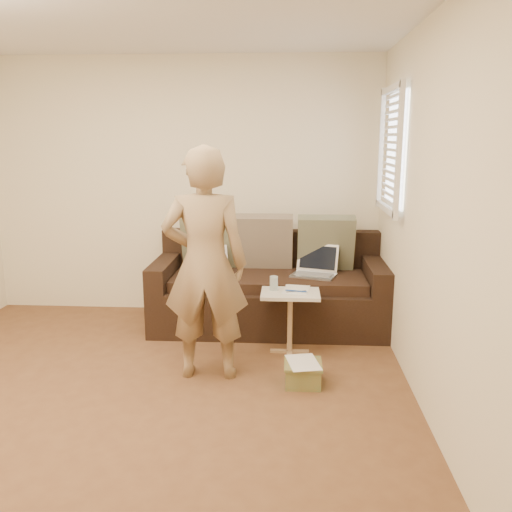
# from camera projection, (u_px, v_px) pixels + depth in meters

# --- Properties ---
(floor) EXTENTS (4.50, 4.50, 0.00)m
(floor) POSITION_uv_depth(u_px,v_px,m) (124.00, 414.00, 3.57)
(floor) COLOR brown
(floor) RESTS_ON ground
(wall_back) EXTENTS (4.00, 0.00, 4.00)m
(wall_back) POSITION_uv_depth(u_px,v_px,m) (183.00, 187.00, 5.48)
(wall_back) COLOR beige
(wall_back) RESTS_ON ground
(wall_right) EXTENTS (0.00, 4.50, 4.50)m
(wall_right) POSITION_uv_depth(u_px,v_px,m) (443.00, 225.00, 3.17)
(wall_right) COLOR beige
(wall_right) RESTS_ON ground
(window_blinds) EXTENTS (0.12, 0.88, 1.08)m
(window_blinds) POSITION_uv_depth(u_px,v_px,m) (391.00, 150.00, 4.54)
(window_blinds) COLOR white
(window_blinds) RESTS_ON wall_right
(sofa) EXTENTS (2.20, 0.95, 0.85)m
(sofa) POSITION_uv_depth(u_px,v_px,m) (269.00, 284.00, 5.15)
(sofa) COLOR black
(sofa) RESTS_ON ground
(pillow_left) EXTENTS (0.55, 0.29, 0.57)m
(pillow_left) POSITION_uv_depth(u_px,v_px,m) (210.00, 241.00, 5.34)
(pillow_left) COLOR #5F644A
(pillow_left) RESTS_ON sofa
(pillow_mid) EXTENTS (0.55, 0.27, 0.57)m
(pillow_mid) POSITION_uv_depth(u_px,v_px,m) (265.00, 242.00, 5.29)
(pillow_mid) COLOR #706150
(pillow_mid) RESTS_ON sofa
(pillow_right) EXTENTS (0.55, 0.28, 0.57)m
(pillow_right) POSITION_uv_depth(u_px,v_px,m) (326.00, 243.00, 5.23)
(pillow_right) COLOR #5F644A
(pillow_right) RESTS_ON sofa
(laptop_silver) EXTENTS (0.47, 0.40, 0.27)m
(laptop_silver) POSITION_uv_depth(u_px,v_px,m) (314.00, 276.00, 5.06)
(laptop_silver) COLOR #B7BABC
(laptop_silver) RESTS_ON sofa
(laptop_white) EXTENTS (0.44, 0.40, 0.26)m
(laptop_white) POSITION_uv_depth(u_px,v_px,m) (214.00, 275.00, 5.08)
(laptop_white) COLOR white
(laptop_white) RESTS_ON sofa
(person) EXTENTS (0.66, 0.47, 1.76)m
(person) POSITION_uv_depth(u_px,v_px,m) (205.00, 264.00, 3.97)
(person) COLOR #8E794D
(person) RESTS_ON ground
(side_table) EXTENTS (0.49, 0.34, 0.54)m
(side_table) POSITION_uv_depth(u_px,v_px,m) (290.00, 323.00, 4.53)
(side_table) COLOR silver
(side_table) RESTS_ON ground
(drinking_glass) EXTENTS (0.07, 0.07, 0.12)m
(drinking_glass) POSITION_uv_depth(u_px,v_px,m) (274.00, 283.00, 4.52)
(drinking_glass) COLOR silver
(drinking_glass) RESTS_ON side_table
(scissors) EXTENTS (0.20, 0.14, 0.02)m
(scissors) POSITION_uv_depth(u_px,v_px,m) (296.00, 291.00, 4.47)
(scissors) COLOR silver
(scissors) RESTS_ON side_table
(paper_on_table) EXTENTS (0.25, 0.33, 0.00)m
(paper_on_table) POSITION_uv_depth(u_px,v_px,m) (296.00, 290.00, 4.53)
(paper_on_table) COLOR white
(paper_on_table) RESTS_ON side_table
(striped_box) EXTENTS (0.28, 0.28, 0.18)m
(striped_box) POSITION_uv_depth(u_px,v_px,m) (303.00, 373.00, 3.98)
(striped_box) COLOR #C76D1D
(striped_box) RESTS_ON ground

